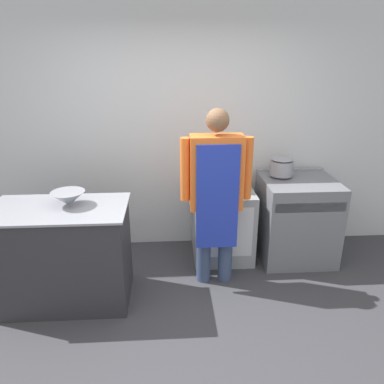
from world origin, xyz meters
TOP-DOWN VIEW (x-y plane):
  - ground_plane at (0.00, 0.00)m, footprint 14.00×14.00m
  - wall_back at (0.00, 1.85)m, footprint 8.00×0.05m
  - prep_counter at (-1.08, 0.76)m, footprint 1.19×0.69m
  - stove at (1.28, 1.41)m, footprint 0.78×0.73m
  - fridge_unit at (0.47, 1.48)m, footprint 0.64×0.66m
  - person_cook at (0.33, 0.98)m, footprint 0.67×0.24m
  - mixing_bowl at (-0.99, 0.82)m, footprint 0.29×0.29m
  - stock_pot at (1.11, 1.54)m, footprint 0.25×0.25m

SIDE VIEW (x-z plane):
  - ground_plane at x=0.00m, z-range 0.00..0.00m
  - fridge_unit at x=0.47m, z-range 0.00..0.80m
  - stove at x=1.28m, z-range -0.01..0.92m
  - prep_counter at x=-1.08m, z-range 0.00..0.92m
  - mixing_bowl at x=-0.99m, z-range 0.92..1.05m
  - person_cook at x=0.33m, z-range 0.13..1.85m
  - stock_pot at x=1.11m, z-range 0.93..1.13m
  - wall_back at x=0.00m, z-range 0.00..2.70m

